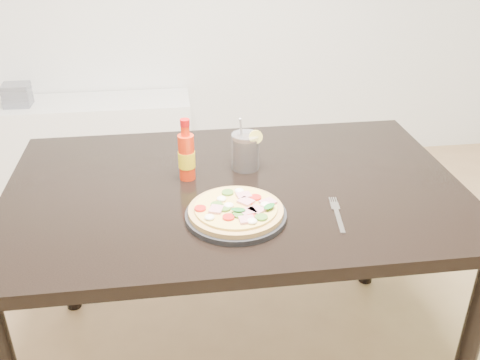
{
  "coord_description": "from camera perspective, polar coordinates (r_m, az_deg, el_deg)",
  "views": [
    {
      "loc": [
        -0.2,
        -0.93,
        1.54
      ],
      "look_at": [
        -0.03,
        0.39,
        0.83
      ],
      "focal_mm": 40.0,
      "sensor_mm": 36.0,
      "label": 1
    }
  ],
  "objects": [
    {
      "name": "fork",
      "position": [
        1.52,
        10.31,
        -3.52
      ],
      "size": [
        0.04,
        0.19,
        0.0
      ],
      "rotation": [
        0.0,
        0.0,
        -0.14
      ],
      "color": "silver",
      "rests_on": "dining_table"
    },
    {
      "name": "cd_stack",
      "position": [
        3.24,
        -22.69,
        8.38
      ],
      "size": [
        0.14,
        0.12,
        0.13
      ],
      "color": "slate",
      "rests_on": "media_console"
    },
    {
      "name": "plate",
      "position": [
        1.48,
        -0.44,
        -3.8
      ],
      "size": [
        0.28,
        0.28,
        0.02
      ],
      "primitive_type": "cylinder",
      "color": "black",
      "rests_on": "dining_table"
    },
    {
      "name": "pizza",
      "position": [
        1.47,
        -0.39,
        -3.17
      ],
      "size": [
        0.26,
        0.26,
        0.03
      ],
      "color": "tan",
      "rests_on": "plate"
    },
    {
      "name": "cola_cup",
      "position": [
        1.73,
        0.6,
        3.01
      ],
      "size": [
        0.1,
        0.09,
        0.18
      ],
      "rotation": [
        0.0,
        0.0,
        0.27
      ],
      "color": "black",
      "rests_on": "dining_table"
    },
    {
      "name": "media_console",
      "position": [
        3.31,
        -17.47,
        3.83
      ],
      "size": [
        1.4,
        0.34,
        0.5
      ],
      "primitive_type": "cube",
      "color": "white",
      "rests_on": "ground"
    },
    {
      "name": "hot_sauce_bottle",
      "position": [
        1.66,
        -5.72,
        2.6
      ],
      "size": [
        0.06,
        0.06,
        0.2
      ],
      "rotation": [
        0.0,
        0.0,
        -0.32
      ],
      "color": "red",
      "rests_on": "dining_table"
    },
    {
      "name": "dining_table",
      "position": [
        1.69,
        -0.55,
        -2.99
      ],
      "size": [
        1.4,
        0.9,
        0.75
      ],
      "color": "black",
      "rests_on": "ground"
    }
  ]
}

